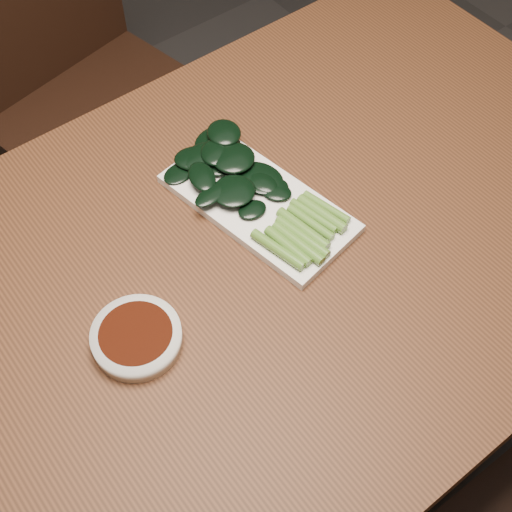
# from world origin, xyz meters

# --- Properties ---
(ground) EXTENTS (6.00, 6.00, 0.00)m
(ground) POSITION_xyz_m (0.00, 0.00, 0.00)
(ground) COLOR #2C2A2A
(ground) RESTS_ON ground
(table) EXTENTS (1.40, 0.80, 0.75)m
(table) POSITION_xyz_m (0.00, 0.00, 0.68)
(table) COLOR #4E2A16
(table) RESTS_ON ground
(chair_far) EXTENTS (0.53, 0.53, 0.89)m
(chair_far) POSITION_xyz_m (0.14, 0.75, 0.49)
(chair_far) COLOR black
(chair_far) RESTS_ON ground
(sauce_bowl) EXTENTS (0.12, 0.12, 0.03)m
(sauce_bowl) POSITION_xyz_m (-0.17, -0.02, 0.76)
(sauce_bowl) COLOR white
(sauce_bowl) RESTS_ON table
(serving_plate) EXTENTS (0.19, 0.31, 0.01)m
(serving_plate) POSITION_xyz_m (0.10, 0.07, 0.76)
(serving_plate) COLOR white
(serving_plate) RESTS_ON table
(gai_lan) EXTENTS (0.18, 0.32, 0.03)m
(gai_lan) POSITION_xyz_m (0.10, 0.11, 0.77)
(gai_lan) COLOR #57842D
(gai_lan) RESTS_ON serving_plate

